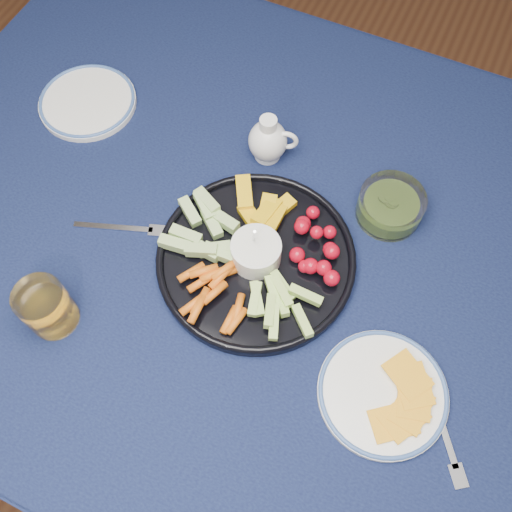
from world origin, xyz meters
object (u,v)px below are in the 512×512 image
at_px(pickle_bowl, 390,207).
at_px(cheese_plate, 383,393).
at_px(creamer_pitcher, 268,141).
at_px(side_plate_extra, 87,102).
at_px(dining_table, 327,285).
at_px(juice_tumbler, 48,309).
at_px(crudite_platter, 255,257).

bearing_deg(pickle_bowl, cheese_plate, -72.51).
bearing_deg(creamer_pitcher, side_plate_extra, -174.27).
bearing_deg(cheese_plate, pickle_bowl, 107.49).
xyz_separation_m(dining_table, side_plate_extra, (-0.56, 0.12, 0.10)).
relative_size(creamer_pitcher, pickle_bowl, 0.86).
relative_size(creamer_pitcher, juice_tumbler, 1.07).
bearing_deg(crudite_platter, cheese_plate, -24.36).
xyz_separation_m(crudite_platter, creamer_pitcher, (-0.07, 0.21, 0.02)).
bearing_deg(dining_table, juice_tumbler, -142.83).
relative_size(creamer_pitcher, cheese_plate, 0.50).
height_order(crudite_platter, juice_tumbler, crudite_platter).
bearing_deg(crudite_platter, creamer_pitcher, 108.59).
distance_m(dining_table, juice_tumbler, 0.48).
bearing_deg(crudite_platter, pickle_bowl, 46.80).
distance_m(pickle_bowl, side_plate_extra, 0.61).
relative_size(pickle_bowl, juice_tumbler, 1.24).
xyz_separation_m(pickle_bowl, juice_tumbler, (-0.42, -0.41, 0.02)).
xyz_separation_m(dining_table, crudite_platter, (-0.12, -0.05, 0.11)).
xyz_separation_m(pickle_bowl, side_plate_extra, (-0.61, -0.01, -0.02)).
height_order(crudite_platter, creamer_pitcher, crudite_platter).
relative_size(cheese_plate, side_plate_extra, 1.04).
bearing_deg(dining_table, cheese_plate, -49.93).
distance_m(crudite_platter, pickle_bowl, 0.25).
distance_m(creamer_pitcher, cheese_plate, 0.47).
height_order(crudite_platter, side_plate_extra, crudite_platter).
relative_size(cheese_plate, juice_tumbler, 2.14).
relative_size(juice_tumbler, side_plate_extra, 0.49).
bearing_deg(creamer_pitcher, cheese_plate, -44.45).
height_order(cheese_plate, side_plate_extra, cheese_plate).
bearing_deg(juice_tumbler, dining_table, 37.17).
xyz_separation_m(dining_table, juice_tumbler, (-0.37, -0.28, 0.13)).
xyz_separation_m(pickle_bowl, cheese_plate, (0.10, -0.30, -0.01)).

